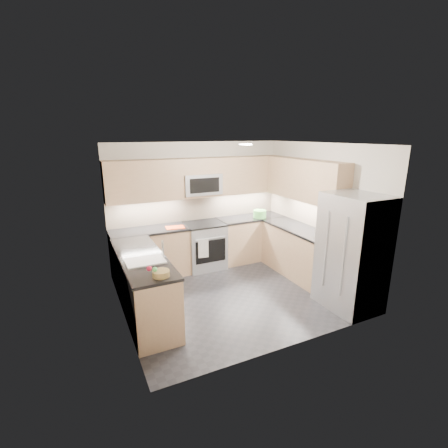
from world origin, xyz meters
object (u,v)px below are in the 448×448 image
microwave (201,184)px  utensil_bowl (260,214)px  fruit_basket (161,274)px  cutting_board (175,227)px  gas_range (204,246)px  refrigerator (352,253)px

microwave → utensil_bowl: size_ratio=2.78×
utensil_bowl → fruit_basket: utensil_bowl is taller
cutting_board → gas_range: bearing=7.2°
refrigerator → cutting_board: refrigerator is taller
microwave → fruit_basket: 2.73m
fruit_basket → gas_range: bearing=55.7°
gas_range → cutting_board: bearing=-172.8°
refrigerator → cutting_board: (-2.07, 2.35, 0.05)m
fruit_basket → utensil_bowl: bearing=36.8°
microwave → refrigerator: bearing=-60.4°
microwave → cutting_board: (-0.62, -0.20, -0.75)m
cutting_board → fruit_basket: size_ratio=1.60×
utensil_bowl → refrigerator: bearing=-84.5°
gas_range → fruit_basket: 2.59m
gas_range → cutting_board: (-0.62, -0.08, 0.49)m
microwave → refrigerator: microwave is taller
microwave → utensil_bowl: bearing=-10.7°
gas_range → fruit_basket: (-1.43, -2.09, 0.52)m
utensil_bowl → gas_range: bearing=175.0°
cutting_board → fruit_basket: 2.17m
utensil_bowl → cutting_board: bearing=179.1°
microwave → utensil_bowl: 1.42m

